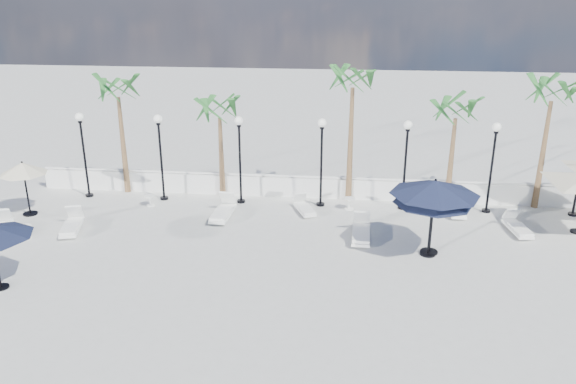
# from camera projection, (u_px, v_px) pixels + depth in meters

# --- Properties ---
(ground) EXTENTS (100.00, 100.00, 0.00)m
(ground) POSITION_uv_depth(u_px,v_px,m) (310.00, 277.00, 18.34)
(ground) COLOR #B1B0AB
(ground) RESTS_ON ground
(balustrade) EXTENTS (26.00, 0.30, 1.01)m
(balustrade) POSITION_uv_depth(u_px,v_px,m) (322.00, 188.00, 25.19)
(balustrade) COLOR silver
(balustrade) RESTS_ON ground
(lamppost_0) EXTENTS (0.36, 0.36, 3.84)m
(lamppost_0) POSITION_uv_depth(u_px,v_px,m) (83.00, 143.00, 24.63)
(lamppost_0) COLOR black
(lamppost_0) RESTS_ON ground
(lamppost_1) EXTENTS (0.36, 0.36, 3.84)m
(lamppost_1) POSITION_uv_depth(u_px,v_px,m) (160.00, 145.00, 24.27)
(lamppost_1) COLOR black
(lamppost_1) RESTS_ON ground
(lamppost_2) EXTENTS (0.36, 0.36, 3.84)m
(lamppost_2) POSITION_uv_depth(u_px,v_px,m) (240.00, 148.00, 23.92)
(lamppost_2) COLOR black
(lamppost_2) RESTS_ON ground
(lamppost_3) EXTENTS (0.36, 0.36, 3.84)m
(lamppost_3) POSITION_uv_depth(u_px,v_px,m) (322.00, 150.00, 23.56)
(lamppost_3) COLOR black
(lamppost_3) RESTS_ON ground
(lamppost_4) EXTENTS (0.36, 0.36, 3.84)m
(lamppost_4) POSITION_uv_depth(u_px,v_px,m) (406.00, 153.00, 23.20)
(lamppost_4) COLOR black
(lamppost_4) RESTS_ON ground
(lamppost_5) EXTENTS (0.36, 0.36, 3.84)m
(lamppost_5) POSITION_uv_depth(u_px,v_px,m) (493.00, 155.00, 22.85)
(lamppost_5) COLOR black
(lamppost_5) RESTS_ON ground
(palm_0) EXTENTS (2.60, 2.60, 5.50)m
(palm_0) POSITION_uv_depth(u_px,v_px,m) (118.00, 94.00, 24.52)
(palm_0) COLOR brown
(palm_0) RESTS_ON ground
(palm_1) EXTENTS (2.60, 2.60, 4.70)m
(palm_1) POSITION_uv_depth(u_px,v_px,m) (220.00, 114.00, 24.33)
(palm_1) COLOR brown
(palm_1) RESTS_ON ground
(palm_2) EXTENTS (2.60, 2.60, 6.10)m
(palm_2) POSITION_uv_depth(u_px,v_px,m) (353.00, 85.00, 23.29)
(palm_2) COLOR brown
(palm_2) RESTS_ON ground
(palm_3) EXTENTS (2.60, 2.60, 4.90)m
(palm_3) POSITION_uv_depth(u_px,v_px,m) (456.00, 115.00, 23.25)
(palm_3) COLOR brown
(palm_3) RESTS_ON ground
(palm_4) EXTENTS (2.60, 2.60, 5.70)m
(palm_4) POSITION_uv_depth(u_px,v_px,m) (552.00, 98.00, 22.61)
(palm_4) COLOR brown
(palm_4) RESTS_ON ground
(lounger_1) EXTENTS (1.13, 2.04, 0.73)m
(lounger_1) POSITION_uv_depth(u_px,v_px,m) (72.00, 225.00, 21.77)
(lounger_1) COLOR silver
(lounger_1) RESTS_ON ground
(lounger_2) EXTENTS (0.77, 2.11, 0.78)m
(lounger_2) POSITION_uv_depth(u_px,v_px,m) (223.00, 211.00, 23.06)
(lounger_2) COLOR silver
(lounger_2) RESTS_ON ground
(lounger_3) EXTENTS (1.12, 1.72, 0.62)m
(lounger_3) POSITION_uv_depth(u_px,v_px,m) (304.00, 208.00, 23.60)
(lounger_3) COLOR silver
(lounger_3) RESTS_ON ground
(lounger_4) EXTENTS (0.73, 2.06, 0.77)m
(lounger_4) POSITION_uv_depth(u_px,v_px,m) (361.00, 232.00, 21.09)
(lounger_4) COLOR silver
(lounger_4) RESTS_ON ground
(lounger_5) EXTENTS (0.62, 1.87, 0.70)m
(lounger_5) POSITION_uv_depth(u_px,v_px,m) (456.00, 208.00, 23.49)
(lounger_5) COLOR silver
(lounger_5) RESTS_ON ground
(lounger_6) EXTENTS (0.83, 1.87, 0.68)m
(lounger_6) POSITION_uv_depth(u_px,v_px,m) (518.00, 227.00, 21.65)
(lounger_6) COLOR silver
(lounger_6) RESTS_ON ground
(side_table_0) EXTENTS (0.53, 0.53, 0.51)m
(side_table_0) POSITION_uv_depth(u_px,v_px,m) (25.00, 231.00, 21.07)
(side_table_0) COLOR silver
(side_table_0) RESTS_ON ground
(side_table_1) EXTENTS (0.47, 0.47, 0.46)m
(side_table_1) POSITION_uv_depth(u_px,v_px,m) (150.00, 200.00, 24.28)
(side_table_1) COLOR silver
(side_table_1) RESTS_ON ground
(side_table_2) EXTENTS (0.51, 0.51, 0.49)m
(side_table_2) POSITION_uv_depth(u_px,v_px,m) (349.00, 202.00, 23.90)
(side_table_2) COLOR silver
(side_table_2) RESTS_ON ground
(parasol_navy_mid) EXTENTS (3.12, 3.12, 2.80)m
(parasol_navy_mid) POSITION_uv_depth(u_px,v_px,m) (435.00, 188.00, 19.21)
(parasol_navy_mid) COLOR black
(parasol_navy_mid) RESTS_ON ground
(parasol_navy_right) EXTENTS (2.75, 2.75, 2.46)m
(parasol_navy_right) POSITION_uv_depth(u_px,v_px,m) (433.00, 198.00, 19.15)
(parasol_navy_right) COLOR black
(parasol_navy_right) RESTS_ON ground
(parasol_cream_small) EXTENTS (1.89, 1.89, 2.32)m
(parasol_cream_small) POSITION_uv_depth(u_px,v_px,m) (23.00, 169.00, 22.76)
(parasol_cream_small) COLOR black
(parasol_cream_small) RESTS_ON ground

